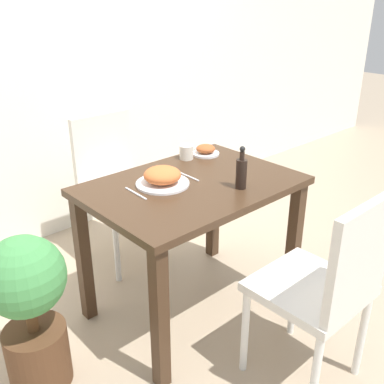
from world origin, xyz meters
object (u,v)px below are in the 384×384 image
Objects in this scene: chair_near at (327,283)px; drink_cup at (186,152)px; food_plate at (162,177)px; sauce_bottle at (241,172)px; side_plate at (206,150)px; potted_plant_left at (29,306)px; chair_far at (114,180)px.

drink_cup is (0.16, 1.03, 0.25)m from chair_near.
food_plate is 1.25× the size of sauce_bottle.
side_plate is 1.25m from potted_plant_left.
side_plate is 1.98× the size of drink_cup.
side_plate is at bearing 65.62° from sauce_bottle.
potted_plant_left is at bearing -42.39° from chair_near.
chair_near is at bearing -105.87° from side_plate.
sauce_bottle is at bearing -98.28° from chair_near.
food_plate reaches higher than potted_plant_left.
potted_plant_left is (-1.05, -0.21, -0.37)m from drink_cup.
drink_cup is 0.48m from sauce_bottle.
drink_cup is at bearing -67.49° from chair_far.
potted_plant_left is (-0.97, 0.26, -0.41)m from sauce_bottle.
chair_far is 0.72m from food_plate.
sauce_bottle reaches higher than food_plate.
sauce_bottle is (0.11, -0.93, 0.29)m from chair_far.
chair_near is 0.88m from food_plate.
drink_cup reaches higher than side_plate.
potted_plant_left is (-0.86, -0.67, -0.11)m from chair_far.
chair_near is 3.55× the size of food_plate.
chair_far is 3.55× the size of food_plate.
drink_cup is 0.38× the size of sauce_bottle.
potted_plant_left is at bearing -178.94° from food_plate.
side_plate reaches higher than potted_plant_left.
drink_cup is at bearing -98.72° from chair_near.
drink_cup is at bearing 170.90° from side_plate.
side_plate is at bearing -56.40° from chair_far.
chair_near is 5.92× the size of side_plate.
potted_plant_left is at bearing -170.90° from side_plate.
sauce_bottle is at bearing -48.02° from food_plate.
sauce_bottle reaches higher than chair_near.
food_plate is at bearing -149.06° from drink_cup.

